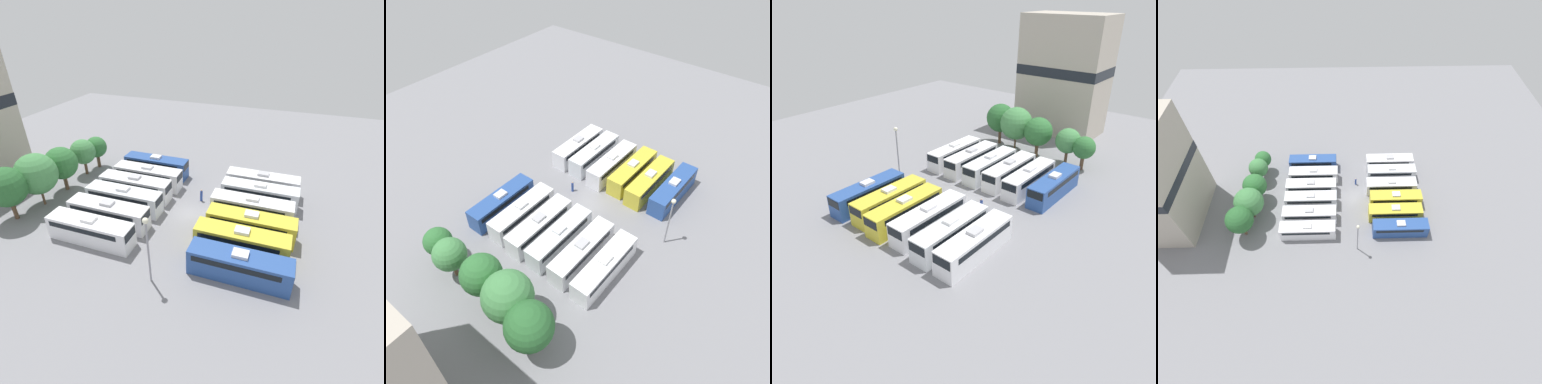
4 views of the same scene
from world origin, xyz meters
TOP-DOWN VIEW (x-y plane):
  - ground_plane at (0.00, 0.00)m, footprint 107.86×107.86m
  - bus_0 at (-8.86, -8.71)m, footprint 2.60×10.47m
  - bus_1 at (-5.22, -8.18)m, footprint 2.60×10.47m
  - bus_2 at (-1.89, -8.65)m, footprint 2.60×10.47m
  - bus_3 at (1.63, -8.15)m, footprint 2.60×10.47m
  - bus_4 at (5.44, -8.61)m, footprint 2.60×10.47m
  - bus_5 at (8.73, -8.55)m, footprint 2.60×10.47m
  - bus_6 at (-8.92, 8.76)m, footprint 2.60×10.47m
  - bus_7 at (-5.35, 8.63)m, footprint 2.60×10.47m
  - bus_8 at (-1.66, 8.55)m, footprint 2.60×10.47m
  - bus_9 at (1.74, 8.68)m, footprint 2.60×10.47m
  - bus_10 at (5.24, 8.38)m, footprint 2.60×10.47m
  - bus_11 at (8.96, 8.71)m, footprint 2.60×10.47m
  - worker_person at (3.71, -0.76)m, footprint 0.36×0.36m
  - light_pole at (-12.18, -0.48)m, footprint 0.60×0.60m
  - tree_0 at (-8.40, 20.86)m, footprint 5.06×5.06m
  - tree_1 at (-4.44, 19.88)m, footprint 5.58×5.58m
  - tree_2 at (0.04, 19.64)m, footprint 4.76×4.76m
  - tree_3 at (5.34, 19.89)m, footprint 4.02×4.02m
  - tree_4 at (8.27, 19.44)m, footprint 3.51×3.51m

SIDE VIEW (x-z plane):
  - ground_plane at x=0.00m, z-range 0.00..0.00m
  - worker_person at x=3.71m, z-range -0.06..1.77m
  - bus_0 at x=-8.86m, z-range -0.03..3.35m
  - bus_1 at x=-5.22m, z-range -0.03..3.35m
  - bus_2 at x=-1.89m, z-range -0.03..3.35m
  - bus_3 at x=1.63m, z-range -0.03..3.35m
  - bus_4 at x=5.44m, z-range -0.03..3.35m
  - bus_5 at x=8.73m, z-range -0.03..3.35m
  - bus_6 at x=-8.92m, z-range -0.03..3.35m
  - bus_7 at x=-5.35m, z-range -0.03..3.35m
  - bus_8 at x=-1.66m, z-range -0.03..3.35m
  - bus_9 at x=1.74m, z-range -0.03..3.35m
  - bus_10 at x=5.24m, z-range -0.03..3.35m
  - bus_11 at x=8.96m, z-range -0.03..3.35m
  - tree_4 at x=8.27m, z-range 0.93..6.38m
  - tree_3 at x=5.34m, z-range 0.96..6.94m
  - tree_2 at x=0.04m, z-range 0.99..7.78m
  - tree_0 at x=-8.40m, z-range 1.10..8.42m
  - tree_1 at x=-4.44m, z-range 1.01..8.63m
  - light_pole at x=-12.18m, z-range 1.39..9.23m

